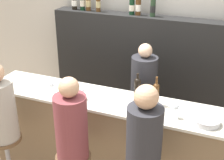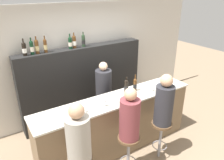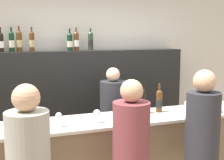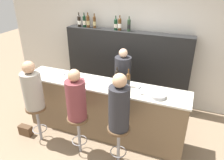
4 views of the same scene
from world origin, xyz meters
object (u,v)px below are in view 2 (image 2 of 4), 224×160
object	(u,v)px
metal_bowl	(163,86)
guest_seated_middle	(130,117)
wine_bottle_backbar_1	(32,47)
wine_glass_2	(151,86)
wine_bottle_counter_1	(135,84)
wine_bottle_backbar_6	(83,40)
wine_bottle_counter_0	(126,86)
wine_bottle_backbar_2	(37,47)
bar_stool_middle	(129,146)
bar_stool_right	(161,131)
wine_bottle_backbar_0	(24,49)
wine_bottle_backbar_5	(74,42)
wine_glass_0	(84,107)
wine_bottle_backbar_3	(45,46)
guest_seated_left	(78,136)
bartender	(104,99)
wine_bottle_backbar_4	(70,43)
wine_glass_1	(104,101)
guest_seated_right	(164,103)

from	to	relation	value
metal_bowl	guest_seated_middle	world-z (taller)	guest_seated_middle
wine_bottle_backbar_1	wine_glass_2	world-z (taller)	wine_bottle_backbar_1
wine_bottle_counter_1	wine_bottle_backbar_6	bearing A→B (deg)	108.03
wine_bottle_counter_0	wine_bottle_backbar_2	distance (m)	1.83
bar_stool_middle	bar_stool_right	bearing A→B (deg)	0.00
wine_bottle_counter_1	wine_bottle_backbar_0	xyz separation A→B (m)	(-1.60, 1.26, 0.63)
wine_bottle_backbar_5	wine_bottle_backbar_0	bearing A→B (deg)	-180.00
wine_glass_0	bar_stool_right	world-z (taller)	wine_glass_0
wine_glass_0	bar_stool_right	distance (m)	1.46
wine_bottle_backbar_3	wine_bottle_backbar_5	size ratio (longest dim) A/B	1.01
guest_seated_left	bartender	bearing A→B (deg)	48.43
wine_bottle_backbar_0	wine_bottle_backbar_1	bearing A→B (deg)	0.00
wine_bottle_backbar_5	bar_stool_right	distance (m)	2.43
wine_bottle_backbar_0	wine_bottle_backbar_4	distance (m)	0.90
wine_bottle_backbar_3	wine_bottle_counter_1	bearing A→B (deg)	-46.13
wine_bottle_backbar_6	wine_glass_2	bearing A→B (deg)	-65.65
metal_bowl	bartender	size ratio (longest dim) A/B	0.16
wine_bottle_backbar_6	wine_glass_1	size ratio (longest dim) A/B	2.27
wine_bottle_backbar_6	bar_stool_middle	size ratio (longest dim) A/B	0.43
wine_bottle_counter_0	bartender	bearing A→B (deg)	99.64
guest_seated_middle	bar_stool_right	size ratio (longest dim) A/B	1.17
wine_glass_0	bartender	world-z (taller)	bartender
wine_bottle_backbar_4	guest_seated_right	xyz separation A→B (m)	(0.79, -1.94, -0.71)
wine_bottle_backbar_2	bar_stool_right	world-z (taller)	wine_bottle_backbar_2
wine_glass_1	guest_seated_left	bearing A→B (deg)	-144.39
wine_bottle_backbar_3	guest_seated_left	distance (m)	2.10
bartender	wine_glass_0	bearing A→B (deg)	-135.85
guest_seated_middle	bar_stool_right	bearing A→B (deg)	-0.00
wine_bottle_backbar_3	wine_glass_0	world-z (taller)	wine_bottle_backbar_3
wine_bottle_counter_1	wine_bottle_backbar_3	size ratio (longest dim) A/B	0.99
wine_bottle_backbar_4	guest_seated_left	xyz separation A→B (m)	(-0.76, -1.94, -0.74)
wine_bottle_backbar_4	wine_glass_0	size ratio (longest dim) A/B	2.19
wine_bottle_backbar_0	metal_bowl	size ratio (longest dim) A/B	1.26
wine_bottle_backbar_4	bartender	xyz separation A→B (m)	(0.40, -0.64, -1.13)
wine_bottle_backbar_3	bar_stool_middle	size ratio (longest dim) A/B	0.44
guest_seated_middle	bar_stool_right	world-z (taller)	guest_seated_middle
wine_bottle_backbar_6	guest_seated_right	xyz separation A→B (m)	(0.49, -1.94, -0.72)
wine_bottle_backbar_3	guest_seated_middle	xyz separation A→B (m)	(0.58, -1.94, -0.75)
wine_bottle_counter_1	wine_glass_0	distance (m)	1.16
wine_bottle_counter_1	wine_glass_2	bearing A→B (deg)	-36.84
wine_bottle_counter_1	wine_bottle_backbar_0	bearing A→B (deg)	141.76
bartender	wine_bottle_backbar_5	bearing A→B (deg)	115.77
wine_bottle_backbar_3	wine_glass_0	xyz separation A→B (m)	(0.07, -1.45, -0.66)
wine_bottle_counter_1	metal_bowl	size ratio (longest dim) A/B	1.27
wine_bottle_backbar_0	wine_bottle_backbar_1	size ratio (longest dim) A/B	1.00
wine_bottle_backbar_3	wine_bottle_backbar_4	world-z (taller)	wine_bottle_backbar_3
metal_bowl	wine_bottle_backbar_1	bearing A→B (deg)	144.40
wine_bottle_counter_1	guest_seated_right	world-z (taller)	guest_seated_right
wine_bottle_backbar_2	bar_stool_middle	distance (m)	2.45
wine_bottle_counter_0	metal_bowl	xyz separation A→B (m)	(0.75, -0.18, -0.11)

